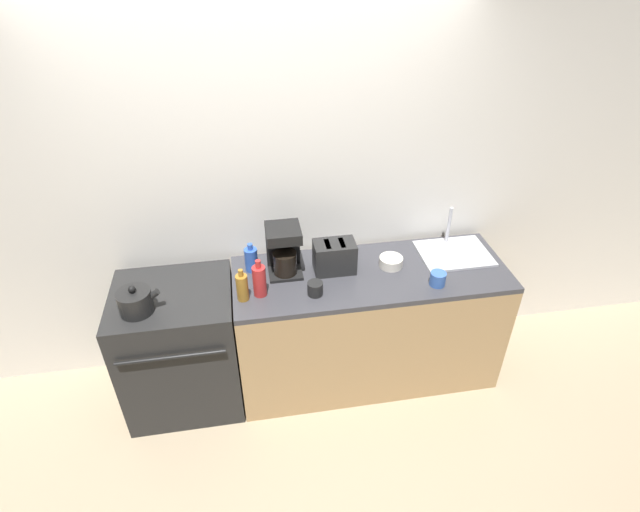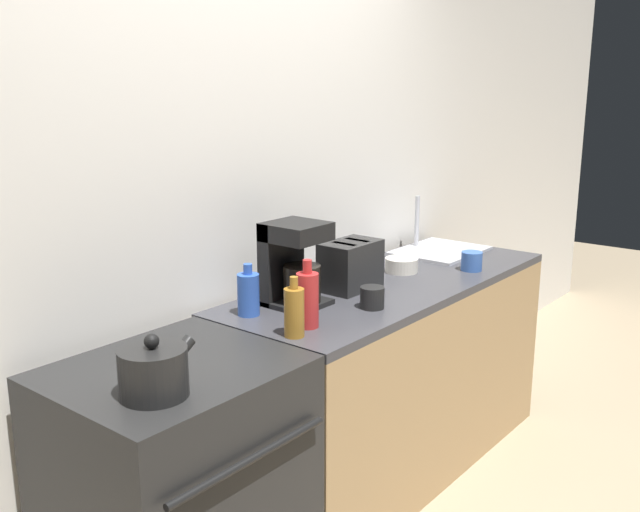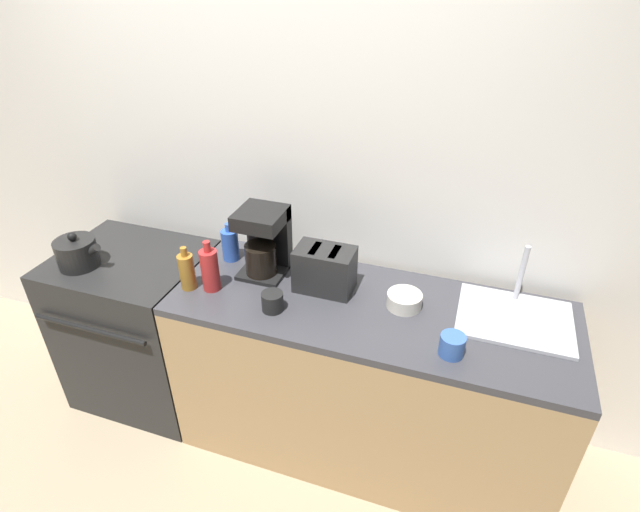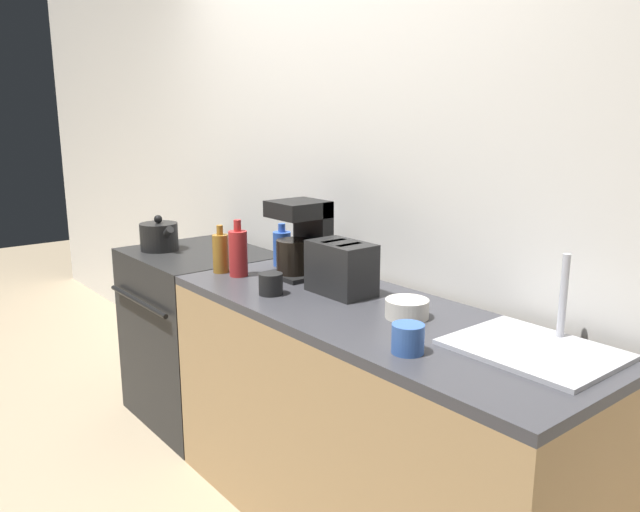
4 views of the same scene
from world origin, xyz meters
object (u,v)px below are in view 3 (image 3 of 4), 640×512
stove (143,325)px  kettle (77,253)px  toaster (325,269)px  coffee_maker (264,240)px  bottle_red (210,269)px  bowl (404,300)px  bottle_amber (187,271)px  cup_blue (452,345)px  cup_black (272,302)px  bottle_blue (230,244)px

stove → kettle: kettle is taller
stove → toaster: (1.04, 0.08, 0.54)m
coffee_maker → bottle_red: coffee_maker is taller
stove → coffee_maker: coffee_maker is taller
bottle_red → bowl: (0.86, 0.15, -0.07)m
coffee_maker → bottle_red: 0.29m
bottle_amber → kettle: bearing=-179.0°
bottle_red → bowl: bottle_red is taller
cup_blue → cup_black: (-0.76, 0.03, -0.00)m
bowl → toaster: bearing=177.0°
stove → cup_black: cup_black is taller
bowl → cup_blue: bearing=-46.3°
cup_blue → bowl: cup_blue is taller
kettle → cup_blue: 1.81m
kettle → bottle_blue: size_ratio=1.23×
bottle_amber → bowl: bearing=10.5°
toaster → bottle_blue: bearing=170.4°
kettle → bowl: (1.58, 0.19, -0.04)m
toaster → bowl: 0.38m
toaster → bowl: toaster is taller
coffee_maker → bowl: 0.71m
cup_black → bowl: size_ratio=0.62×
kettle → coffee_maker: coffee_maker is taller
toaster → bottle_red: 0.52m
bottle_amber → cup_blue: (1.20, -0.06, -0.05)m
stove → cup_blue: bearing=-6.3°
toaster → bottle_amber: (-0.59, -0.20, -0.01)m
bottle_blue → stove: bearing=-161.9°
cup_blue → cup_black: 0.76m
coffee_maker → bowl: size_ratio=2.18×
kettle → toaster: (1.20, 0.21, 0.03)m
bottle_blue → cup_black: bearing=-40.9°
bottle_amber → stove: bearing=164.8°
kettle → bowl: kettle is taller
bottle_amber → toaster: bearing=18.5°
toaster → coffee_maker: coffee_maker is taller
bottle_blue → bowl: bottle_blue is taller
cup_black → coffee_maker: bearing=119.3°
kettle → bottle_red: bearing=3.1°
stove → bottle_red: bearing=-9.6°
bottle_amber → bottle_blue: bearing=76.6°
toaster → cup_black: 0.28m
kettle → bottle_amber: (0.61, 0.01, 0.02)m
stove → bottle_red: bottle_red is taller
stove → bottle_blue: 0.75m
kettle → cup_blue: bearing=-1.6°
stove → bowl: bowl is taller
bottle_amber → bottle_red: bearing=14.8°
stove → bottle_red: (0.55, -0.09, 0.54)m
bottle_blue → bottle_red: 0.26m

